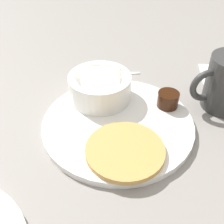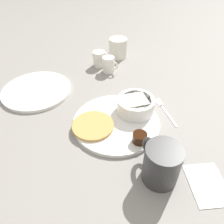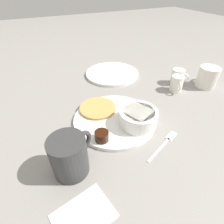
{
  "view_description": "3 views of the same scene",
  "coord_description": "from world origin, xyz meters",
  "views": [
    {
      "loc": [
        0.11,
        -0.36,
        0.35
      ],
      "look_at": [
        -0.01,
        0.01,
        0.02
      ],
      "focal_mm": 45.0,
      "sensor_mm": 36.0,
      "label": 1
    },
    {
      "loc": [
        0.5,
        0.04,
        0.48
      ],
      "look_at": [
        -0.02,
        -0.02,
        0.03
      ],
      "focal_mm": 35.0,
      "sensor_mm": 36.0,
      "label": 2
    },
    {
      "loc": [
        0.2,
        0.4,
        0.39
      ],
      "look_at": [
        0.0,
        -0.01,
        0.03
      ],
      "focal_mm": 28.0,
      "sensor_mm": 36.0,
      "label": 3
    }
  ],
  "objects": [
    {
      "name": "butter_ramekin",
      "position": [
        -0.06,
        0.09,
        0.03
      ],
      "size": [
        0.04,
        0.04,
        0.04
      ],
      "color": "white",
      "rests_on": "plate"
    },
    {
      "name": "fork",
      "position": [
        -0.09,
        0.15,
        0.0
      ],
      "size": [
        0.14,
        0.07,
        0.0
      ],
      "color": "silver",
      "rests_on": "ground_plane"
    },
    {
      "name": "coffee_mug",
      "position": [
        0.18,
        0.12,
        0.05
      ],
      "size": [
        0.12,
        0.09,
        0.1
      ],
      "color": "#333333",
      "rests_on": "ground_plane"
    },
    {
      "name": "napkin",
      "position": [
        0.19,
        0.24,
        0.0
      ],
      "size": [
        0.13,
        0.11,
        0.0
      ],
      "color": "white",
      "rests_on": "ground_plane"
    },
    {
      "name": "syrup_cup",
      "position": [
        0.08,
        0.07,
        0.03
      ],
      "size": [
        0.04,
        0.04,
        0.03
      ],
      "color": "black",
      "rests_on": "plate"
    },
    {
      "name": "ground_plane",
      "position": [
        0.0,
        0.0,
        0.0
      ],
      "size": [
        4.0,
        4.0,
        0.0
      ],
      "primitive_type": "plane",
      "color": "gray"
    },
    {
      "name": "bowl",
      "position": [
        -0.05,
        0.06,
        0.04
      ],
      "size": [
        0.12,
        0.12,
        0.05
      ],
      "color": "white",
      "rests_on": "plate"
    },
    {
      "name": "second_mug",
      "position": [
        -0.46,
        -0.04,
        0.04
      ],
      "size": [
        0.1,
        0.09,
        0.09
      ],
      "color": "silver",
      "rests_on": "ground_plane"
    },
    {
      "name": "creamer_pitcher_near",
      "position": [
        -0.32,
        -0.06,
        0.03
      ],
      "size": [
        0.05,
        0.07,
        0.07
      ],
      "color": "white",
      "rests_on": "ground_plane"
    },
    {
      "name": "pancake_stack",
      "position": [
        0.03,
        -0.07,
        0.02
      ],
      "size": [
        0.13,
        0.13,
        0.01
      ],
      "color": "tan",
      "rests_on": "plate"
    },
    {
      "name": "far_plate",
      "position": [
        -0.14,
        -0.31,
        0.01
      ],
      "size": [
        0.26,
        0.26,
        0.01
      ],
      "color": "white",
      "rests_on": "ground_plane"
    },
    {
      "name": "creamer_pitcher_far",
      "position": [
        -0.36,
        -0.11,
        0.03
      ],
      "size": [
        0.06,
        0.07,
        0.07
      ],
      "color": "white",
      "rests_on": "ground_plane"
    },
    {
      "name": "plate",
      "position": [
        0.0,
        0.0,
        0.01
      ],
      "size": [
        0.27,
        0.27,
        0.01
      ],
      "color": "white",
      "rests_on": "ground_plane"
    }
  ]
}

